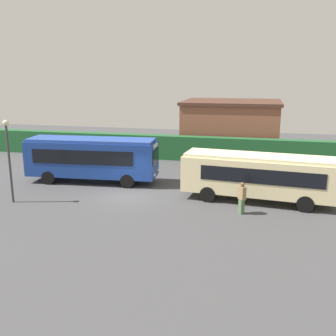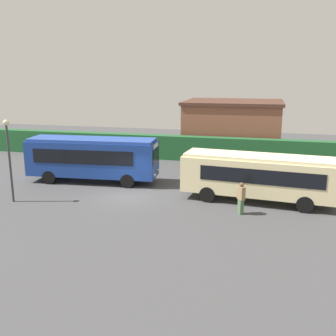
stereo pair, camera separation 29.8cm
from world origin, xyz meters
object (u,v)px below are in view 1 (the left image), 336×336
bus_cream (258,175)px  lamppost (8,151)px  bus_blue (92,157)px  person_center (277,178)px  person_left (242,197)px

bus_cream → lamppost: size_ratio=1.86×
bus_blue → person_center: bearing=-0.8°
person_center → lamppost: lamppost is taller
person_left → person_center: bearing=-149.9°
lamppost → person_left: bearing=4.8°
bus_blue → bus_cream: 12.20m
bus_blue → person_left: bus_blue is taller
bus_blue → lamppost: size_ratio=1.89×
bus_cream → person_left: size_ratio=5.14×
person_center → lamppost: (-16.39, -6.39, 2.36)m
bus_blue → person_center: bus_blue is taller
lamppost → bus_cream: bearing=13.9°
person_center → lamppost: 17.75m
bus_blue → person_center: (13.41, 0.78, -0.96)m
person_left → person_center: person_left is taller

